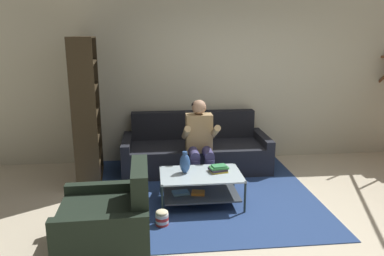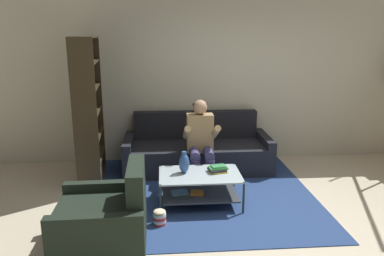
% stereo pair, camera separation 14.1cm
% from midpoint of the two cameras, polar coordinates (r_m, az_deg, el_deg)
% --- Properties ---
extents(ground, '(16.80, 16.80, 0.00)m').
position_cam_midpoint_polar(ground, '(4.46, 9.89, -14.35)').
color(ground, beige).
extents(back_partition, '(8.40, 0.12, 2.90)m').
position_cam_midpoint_polar(back_partition, '(6.35, 4.35, 8.17)').
color(back_partition, beige).
rests_on(back_partition, ground).
extents(couch, '(2.28, 0.91, 0.88)m').
position_cam_midpoint_polar(couch, '(5.99, -0.15, -3.56)').
color(couch, black).
rests_on(couch, ground).
extents(person_seated_center, '(0.50, 0.58, 1.19)m').
position_cam_midpoint_polar(person_seated_center, '(5.37, 0.45, -1.63)').
color(person_seated_center, '#3C3966').
rests_on(person_seated_center, ground).
extents(coffee_table, '(1.02, 0.66, 0.41)m').
position_cam_midpoint_polar(coffee_table, '(4.77, 0.37, -8.52)').
color(coffee_table, '#A8BDC5').
rests_on(coffee_table, ground).
extents(area_rug, '(3.00, 3.24, 0.01)m').
position_cam_midpoint_polar(area_rug, '(5.36, 0.28, -8.96)').
color(area_rug, navy).
rests_on(area_rug, ground).
extents(vase, '(0.13, 0.13, 0.28)m').
position_cam_midpoint_polar(vase, '(4.71, -1.94, -5.35)').
color(vase, '#2D5391').
rests_on(vase, coffee_table).
extents(book_stack, '(0.26, 0.22, 0.08)m').
position_cam_midpoint_polar(book_stack, '(4.79, 3.20, -6.21)').
color(book_stack, gold).
rests_on(book_stack, coffee_table).
extents(bookshelf, '(0.41, 1.06, 2.08)m').
position_cam_midpoint_polar(bookshelf, '(5.58, -16.78, 0.59)').
color(bookshelf, '#312718').
rests_on(bookshelf, ground).
extents(armchair, '(0.91, 0.92, 0.87)m').
position_cam_midpoint_polar(armchair, '(3.96, -13.61, -13.77)').
color(armchair, black).
rests_on(armchair, ground).
extents(popcorn_tub, '(0.15, 0.15, 0.19)m').
position_cam_midpoint_polar(popcorn_tub, '(4.36, -5.55, -13.46)').
color(popcorn_tub, red).
rests_on(popcorn_tub, ground).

